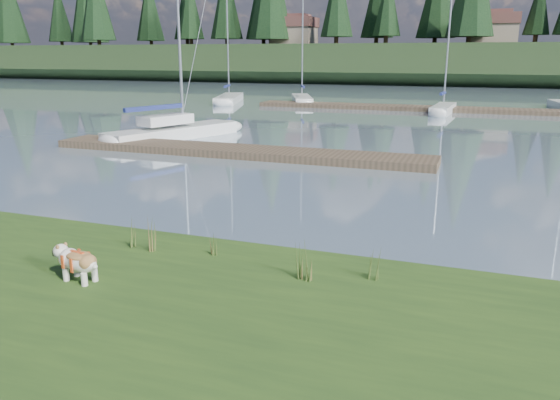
% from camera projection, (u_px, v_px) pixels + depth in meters
% --- Properties ---
extents(ground, '(200.00, 200.00, 0.00)m').
position_uv_depth(ground, '(404.00, 110.00, 39.85)').
color(ground, '#8197A9').
rests_on(ground, ground).
extents(bank, '(60.00, 9.00, 0.35)m').
position_uv_depth(bank, '(35.00, 353.00, 7.14)').
color(bank, '#2D4A19').
rests_on(bank, ground).
extents(ridge, '(200.00, 20.00, 5.00)m').
position_uv_depth(ridge, '(446.00, 64.00, 78.23)').
color(ridge, black).
rests_on(ridge, ground).
extents(bulldog, '(0.95, 0.48, 0.56)m').
position_uv_depth(bulldog, '(78.00, 260.00, 8.89)').
color(bulldog, silver).
rests_on(bulldog, bank).
extents(sailboat_main, '(4.27, 8.03, 11.58)m').
position_uv_depth(sailboat_main, '(182.00, 129.00, 26.64)').
color(sailboat_main, silver).
rests_on(sailboat_main, ground).
extents(dock_near, '(16.00, 2.00, 0.30)m').
position_uv_depth(dock_near, '(235.00, 151.00, 22.08)').
color(dock_near, '#4C3D2C').
rests_on(dock_near, ground).
extents(dock_far, '(26.00, 2.20, 0.30)m').
position_uv_depth(dock_far, '(433.00, 109.00, 39.15)').
color(dock_far, '#4C3D2C').
rests_on(dock_far, ground).
extents(sailboat_bg_0, '(3.90, 8.16, 11.67)m').
position_uv_depth(sailboat_bg_0, '(230.00, 98.00, 46.83)').
color(sailboat_bg_0, silver).
rests_on(sailboat_bg_0, ground).
extents(sailboat_bg_1, '(3.84, 6.94, 10.46)m').
position_uv_depth(sailboat_bg_1, '(301.00, 98.00, 46.05)').
color(sailboat_bg_1, silver).
rests_on(sailboat_bg_1, ground).
extents(sailboat_bg_2, '(1.52, 5.88, 8.99)m').
position_uv_depth(sailboat_bg_2, '(444.00, 108.00, 37.96)').
color(sailboat_bg_2, silver).
rests_on(sailboat_bg_2, ground).
extents(weed_0, '(0.17, 0.14, 0.69)m').
position_uv_depth(weed_0, '(151.00, 236.00, 10.25)').
color(weed_0, '#475B23').
rests_on(weed_0, bank).
extents(weed_1, '(0.17, 0.14, 0.43)m').
position_uv_depth(weed_1, '(215.00, 245.00, 10.11)').
color(weed_1, '#475B23').
rests_on(weed_1, bank).
extents(weed_2, '(0.17, 0.14, 0.67)m').
position_uv_depth(weed_2, '(300.00, 262.00, 9.00)').
color(weed_2, '#475B23').
rests_on(weed_2, bank).
extents(weed_3, '(0.17, 0.14, 0.62)m').
position_uv_depth(weed_3, '(133.00, 235.00, 10.42)').
color(weed_3, '#475B23').
rests_on(weed_3, bank).
extents(weed_4, '(0.17, 0.14, 0.44)m').
position_uv_depth(weed_4, '(310.00, 270.00, 8.92)').
color(weed_4, '#475B23').
rests_on(weed_4, bank).
extents(weed_5, '(0.17, 0.14, 0.60)m').
position_uv_depth(weed_5, '(375.00, 264.00, 8.99)').
color(weed_5, '#475B23').
rests_on(weed_5, bank).
extents(mud_lip, '(60.00, 0.50, 0.14)m').
position_uv_depth(mud_lip, '(196.00, 250.00, 11.16)').
color(mud_lip, '#33281C').
rests_on(mud_lip, ground).
extents(conifer_1, '(4.40, 4.40, 11.30)m').
position_uv_depth(conifer_1, '(190.00, 7.00, 87.36)').
color(conifer_1, '#382619').
rests_on(conifer_1, ridge).
extents(house_0, '(6.30, 5.30, 4.65)m').
position_uv_depth(house_0, '(294.00, 31.00, 81.53)').
color(house_0, gray).
rests_on(house_0, ridge).
extents(house_1, '(6.30, 5.30, 4.65)m').
position_uv_depth(house_1, '(494.00, 28.00, 73.18)').
color(house_1, gray).
rests_on(house_1, ridge).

